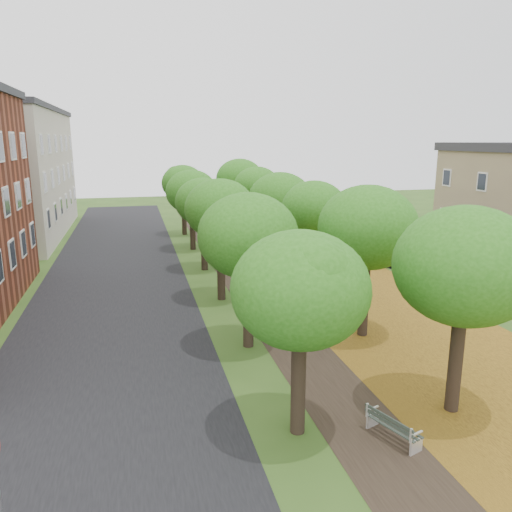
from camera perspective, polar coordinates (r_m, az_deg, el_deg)
ground at (r=15.31m, az=12.97°, el=-17.89°), size 120.00×120.00×0.00m
street_asphalt at (r=27.76m, az=-15.91°, el=-3.69°), size 8.00×70.00×0.01m
footpath at (r=28.42m, az=-0.63°, el=-2.78°), size 3.20×70.00×0.01m
leaf_verge at (r=29.91m, az=8.75°, el=-2.12°), size 7.50×70.00×0.01m
parking_lot at (r=34.81m, az=21.15°, el=-0.70°), size 9.00×16.00×0.01m
tree_row_west at (r=27.14m, az=-5.20°, el=5.55°), size 3.66×33.66×5.83m
tree_row_east at (r=28.25m, az=4.52°, el=5.87°), size 3.66×33.66×5.83m
bench at (r=14.42m, az=15.32°, el=-18.29°), size 1.00×1.68×0.76m
car_silver at (r=29.63m, az=22.26°, el=-1.69°), size 4.53×3.03×1.43m
car_red at (r=30.37m, az=22.28°, el=-1.48°), size 4.16×2.21×1.30m
car_grey at (r=33.22m, az=17.81°, el=0.04°), size 4.53×2.35×1.26m
car_white at (r=36.50m, az=14.65°, el=1.58°), size 5.94×4.28×1.50m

